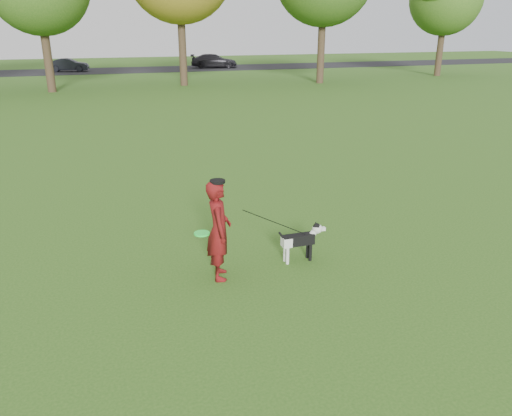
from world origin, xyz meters
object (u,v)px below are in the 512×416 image
object	(u,v)px
dog	(302,238)
car_right	(214,61)
car_mid	(69,65)
man	(219,230)

from	to	relation	value
dog	car_right	bearing A→B (deg)	78.05
dog	car_mid	world-z (taller)	car_mid
man	car_right	world-z (taller)	man
car_mid	car_right	distance (m)	12.66
man	car_mid	world-z (taller)	man
man	car_right	bearing A→B (deg)	-3.02
dog	car_mid	xyz separation A→B (m)	(-4.24, 39.77, 0.17)
man	dog	distance (m)	1.46
dog	car_right	world-z (taller)	car_right
man	car_mid	bearing A→B (deg)	14.88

